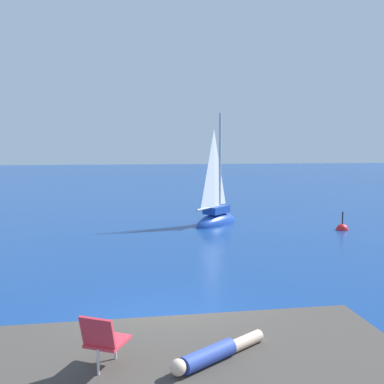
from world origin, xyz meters
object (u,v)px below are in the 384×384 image
Objects in this scene: sailboat_near at (216,218)px; person_sunbather at (215,353)px; beach_chair at (103,338)px; marker_buoy at (342,230)px.

sailboat_near is 3.97× the size of person_sunbather.
beach_chair reaches higher than person_sunbather.
sailboat_near is 7.59× the size of beach_chair.
sailboat_near is at bearing 44.62° from person_sunbather.
marker_buoy is at bearing -9.97° from beach_chair.
person_sunbather is 1.57m from beach_chair.
person_sunbather is at bearing -61.81° from beach_chair.
sailboat_near is 5.36× the size of marker_buoy.
sailboat_near reaches higher than person_sunbather.
person_sunbather is 1.91× the size of beach_chair.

